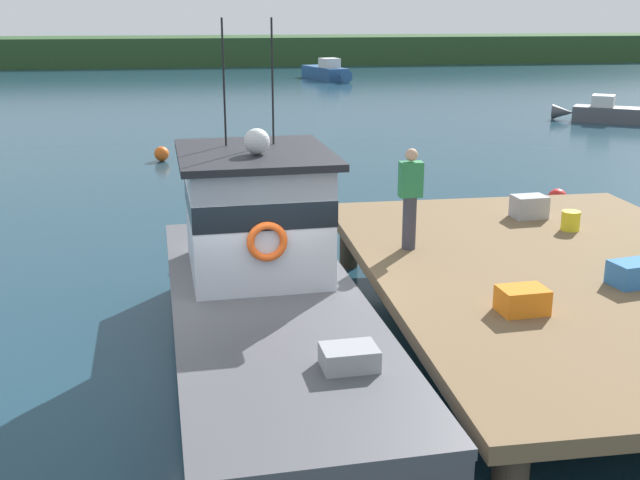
{
  "coord_description": "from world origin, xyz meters",
  "views": [
    {
      "loc": [
        -0.62,
        -10.26,
        4.94
      ],
      "look_at": [
        1.2,
        1.38,
        1.4
      ],
      "focal_mm": 43.63,
      "sensor_mm": 36.0,
      "label": 1
    }
  ],
  "objects_px": {
    "crate_stack_near_edge": "(522,300)",
    "moored_boat_far_left": "(327,72)",
    "moored_boat_mid_harbor": "(610,113)",
    "mooring_buoy_inshore": "(162,154)",
    "deckhand_by_the_boat": "(410,197)",
    "crate_stack_mid_dock": "(633,274)",
    "main_fishing_boat": "(264,299)",
    "bait_bucket": "(571,221)",
    "crate_single_far": "(529,207)",
    "mooring_buoy_outer": "(557,198)"
  },
  "relations": [
    {
      "from": "crate_stack_mid_dock",
      "to": "main_fishing_boat",
      "type": "bearing_deg",
      "value": 171.66
    },
    {
      "from": "moored_boat_mid_harbor",
      "to": "mooring_buoy_outer",
      "type": "xyz_separation_m",
      "value": [
        -9.12,
        -14.14,
        -0.16
      ]
    },
    {
      "from": "bait_bucket",
      "to": "deckhand_by_the_boat",
      "type": "xyz_separation_m",
      "value": [
        -3.07,
        -0.61,
        0.69
      ]
    },
    {
      "from": "bait_bucket",
      "to": "moored_boat_mid_harbor",
      "type": "distance_m",
      "value": 23.29
    },
    {
      "from": "moored_boat_far_left",
      "to": "mooring_buoy_inshore",
      "type": "relative_size",
      "value": 12.3
    },
    {
      "from": "bait_bucket",
      "to": "main_fishing_boat",
      "type": "bearing_deg",
      "value": -160.03
    },
    {
      "from": "crate_single_far",
      "to": "moored_boat_far_left",
      "type": "relative_size",
      "value": 0.1
    },
    {
      "from": "crate_stack_mid_dock",
      "to": "bait_bucket",
      "type": "height_order",
      "value": "bait_bucket"
    },
    {
      "from": "moored_boat_mid_harbor",
      "to": "bait_bucket",
      "type": "bearing_deg",
      "value": -120.4
    },
    {
      "from": "crate_stack_near_edge",
      "to": "moored_boat_mid_harbor",
      "type": "height_order",
      "value": "crate_stack_near_edge"
    },
    {
      "from": "crate_stack_mid_dock",
      "to": "crate_single_far",
      "type": "bearing_deg",
      "value": 89.01
    },
    {
      "from": "crate_stack_near_edge",
      "to": "mooring_buoy_outer",
      "type": "bearing_deg",
      "value": 61.95
    },
    {
      "from": "main_fishing_boat",
      "to": "bait_bucket",
      "type": "relative_size",
      "value": 29.06
    },
    {
      "from": "mooring_buoy_outer",
      "to": "bait_bucket",
      "type": "bearing_deg",
      "value": -114.14
    },
    {
      "from": "crate_single_far",
      "to": "mooring_buoy_inshore",
      "type": "xyz_separation_m",
      "value": [
        -7.23,
        12.99,
        -1.16
      ]
    },
    {
      "from": "crate_single_far",
      "to": "moored_boat_mid_harbor",
      "type": "xyz_separation_m",
      "value": [
        12.14,
        19.15,
        -1.0
      ]
    },
    {
      "from": "crate_stack_mid_dock",
      "to": "mooring_buoy_inshore",
      "type": "bearing_deg",
      "value": 113.25
    },
    {
      "from": "crate_single_far",
      "to": "mooring_buoy_outer",
      "type": "height_order",
      "value": "crate_single_far"
    },
    {
      "from": "crate_stack_near_edge",
      "to": "moored_boat_mid_harbor",
      "type": "distance_m",
      "value": 27.5
    },
    {
      "from": "main_fishing_boat",
      "to": "moored_boat_far_left",
      "type": "xyz_separation_m",
      "value": [
        8.35,
        45.01,
        -0.49
      ]
    },
    {
      "from": "main_fishing_boat",
      "to": "crate_stack_near_edge",
      "type": "xyz_separation_m",
      "value": [
        3.18,
        -1.48,
        0.36
      ]
    },
    {
      "from": "deckhand_by_the_boat",
      "to": "crate_stack_mid_dock",
      "type": "bearing_deg",
      "value": -39.13
    },
    {
      "from": "crate_stack_near_edge",
      "to": "bait_bucket",
      "type": "distance_m",
      "value": 4.22
    },
    {
      "from": "moored_boat_far_left",
      "to": "moored_boat_mid_harbor",
      "type": "bearing_deg",
      "value": -68.63
    },
    {
      "from": "crate_stack_near_edge",
      "to": "moored_boat_far_left",
      "type": "height_order",
      "value": "crate_stack_near_edge"
    },
    {
      "from": "crate_single_far",
      "to": "moored_boat_far_left",
      "type": "xyz_separation_m",
      "value": [
        3.18,
        42.07,
        -0.89
      ]
    },
    {
      "from": "crate_stack_near_edge",
      "to": "mooring_buoy_outer",
      "type": "relative_size",
      "value": 1.22
    },
    {
      "from": "main_fishing_boat",
      "to": "mooring_buoy_inshore",
      "type": "height_order",
      "value": "main_fishing_boat"
    },
    {
      "from": "bait_bucket",
      "to": "moored_boat_mid_harbor",
      "type": "bearing_deg",
      "value": 59.6
    },
    {
      "from": "moored_boat_mid_harbor",
      "to": "crate_stack_near_edge",
      "type": "bearing_deg",
      "value": -120.96
    },
    {
      "from": "crate_stack_mid_dock",
      "to": "mooring_buoy_outer",
      "type": "relative_size",
      "value": 1.22
    },
    {
      "from": "deckhand_by_the_boat",
      "to": "mooring_buoy_inshore",
      "type": "xyz_separation_m",
      "value": [
        -4.52,
        14.53,
        -1.81
      ]
    },
    {
      "from": "mooring_buoy_inshore",
      "to": "moored_boat_far_left",
      "type": "bearing_deg",
      "value": 70.31
    },
    {
      "from": "moored_boat_mid_harbor",
      "to": "moored_boat_far_left",
      "type": "relative_size",
      "value": 0.74
    },
    {
      "from": "crate_stack_near_edge",
      "to": "bait_bucket",
      "type": "height_order",
      "value": "bait_bucket"
    },
    {
      "from": "main_fishing_boat",
      "to": "deckhand_by_the_boat",
      "type": "height_order",
      "value": "main_fishing_boat"
    },
    {
      "from": "main_fishing_boat",
      "to": "mooring_buoy_outer",
      "type": "relative_size",
      "value": 20.07
    },
    {
      "from": "bait_bucket",
      "to": "mooring_buoy_outer",
      "type": "xyz_separation_m",
      "value": [
        2.66,
        5.94,
        -1.12
      ]
    },
    {
      "from": "mooring_buoy_inshore",
      "to": "deckhand_by_the_boat",
      "type": "bearing_deg",
      "value": -72.71
    },
    {
      "from": "bait_bucket",
      "to": "moored_boat_far_left",
      "type": "height_order",
      "value": "bait_bucket"
    },
    {
      "from": "crate_single_far",
      "to": "bait_bucket",
      "type": "distance_m",
      "value": 0.99
    },
    {
      "from": "bait_bucket",
      "to": "mooring_buoy_inshore",
      "type": "distance_m",
      "value": 15.89
    },
    {
      "from": "crate_single_far",
      "to": "bait_bucket",
      "type": "height_order",
      "value": "crate_single_far"
    },
    {
      "from": "crate_stack_mid_dock",
      "to": "moored_boat_mid_harbor",
      "type": "distance_m",
      "value": 25.91
    },
    {
      "from": "main_fishing_boat",
      "to": "mooring_buoy_outer",
      "type": "bearing_deg",
      "value": 44.11
    },
    {
      "from": "mooring_buoy_inshore",
      "to": "main_fishing_boat",
      "type": "bearing_deg",
      "value": -82.66
    },
    {
      "from": "main_fishing_boat",
      "to": "crate_stack_mid_dock",
      "type": "bearing_deg",
      "value": -8.34
    },
    {
      "from": "crate_single_far",
      "to": "mooring_buoy_outer",
      "type": "distance_m",
      "value": 5.97
    },
    {
      "from": "bait_bucket",
      "to": "mooring_buoy_inshore",
      "type": "bearing_deg",
      "value": 118.63
    },
    {
      "from": "deckhand_by_the_boat",
      "to": "moored_boat_far_left",
      "type": "xyz_separation_m",
      "value": [
        5.88,
        43.6,
        -1.54
      ]
    }
  ]
}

